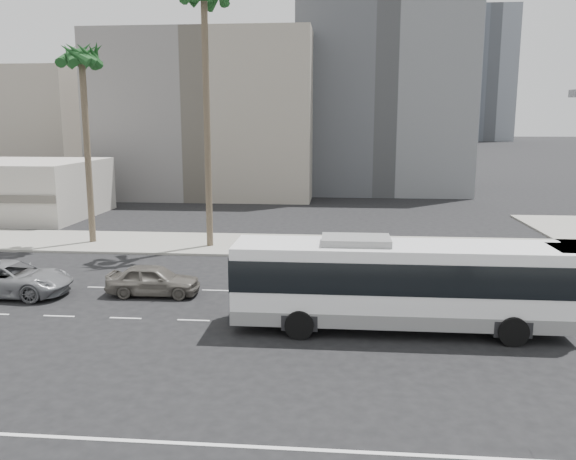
# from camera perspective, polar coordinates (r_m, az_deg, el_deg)

# --- Properties ---
(ground) EXTENTS (700.00, 700.00, 0.00)m
(ground) POSITION_cam_1_polar(r_m,az_deg,el_deg) (24.78, -2.49, -9.12)
(ground) COLOR black
(ground) RESTS_ON ground
(sidewalk_north) EXTENTS (120.00, 7.00, 0.15)m
(sidewalk_north) POSITION_cam_1_polar(r_m,az_deg,el_deg) (39.63, 0.49, -1.50)
(sidewalk_north) COLOR gray
(sidewalk_north) RESTS_ON ground
(midrise_beige_west) EXTENTS (24.00, 18.00, 18.00)m
(midrise_beige_west) POSITION_cam_1_polar(r_m,az_deg,el_deg) (69.80, -7.50, 10.99)
(midrise_beige_west) COLOR gray
(midrise_beige_west) RESTS_ON ground
(midrise_gray_center) EXTENTS (20.00, 20.00, 26.00)m
(midrise_gray_center) POSITION_cam_1_polar(r_m,az_deg,el_deg) (75.43, 9.12, 13.95)
(midrise_gray_center) COLOR #525559
(midrise_gray_center) RESTS_ON ground
(midrise_beige_far) EXTENTS (18.00, 16.00, 15.00)m
(midrise_beige_far) POSITION_cam_1_polar(r_m,az_deg,el_deg) (83.92, -24.51, 9.03)
(midrise_beige_far) COLOR gray
(midrise_beige_far) RESTS_ON ground
(civic_tower) EXTENTS (42.00, 42.00, 129.00)m
(civic_tower) POSITION_cam_1_polar(r_m,az_deg,el_deg) (274.87, 4.26, 16.87)
(civic_tower) COLOR #B6B0A0
(civic_tower) RESTS_ON ground
(highrise_right) EXTENTS (26.00, 26.00, 70.00)m
(highrise_right) POSITION_cam_1_polar(r_m,az_deg,el_deg) (257.94, 15.10, 16.11)
(highrise_right) COLOR slate
(highrise_right) RESTS_ON ground
(highrise_far) EXTENTS (22.00, 22.00, 60.00)m
(highrise_far) POSITION_cam_1_polar(r_m,az_deg,el_deg) (291.72, 19.02, 14.23)
(highrise_far) COLOR slate
(highrise_far) RESTS_ON ground
(city_bus) EXTENTS (13.31, 3.27, 3.82)m
(city_bus) POSITION_cam_1_polar(r_m,az_deg,el_deg) (23.86, 10.76, -5.02)
(city_bus) COLOR white
(city_bus) RESTS_ON ground
(car_a) EXTENTS (1.89, 4.54, 1.54)m
(car_a) POSITION_cam_1_polar(r_m,az_deg,el_deg) (29.10, -13.12, -4.81)
(car_a) COLOR #69635B
(car_a) RESTS_ON ground
(car_b) EXTENTS (2.82, 5.98, 1.65)m
(car_b) POSITION_cam_1_polar(r_m,az_deg,el_deg) (31.42, -25.72, -4.35)
(car_b) COLOR gray
(car_b) RESTS_ON ground
(palm_mid) EXTENTS (4.44, 4.44, 13.75)m
(palm_mid) POSITION_cam_1_polar(r_m,az_deg,el_deg) (42.13, -19.68, 15.44)
(palm_mid) COLOR brown
(palm_mid) RESTS_ON ground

